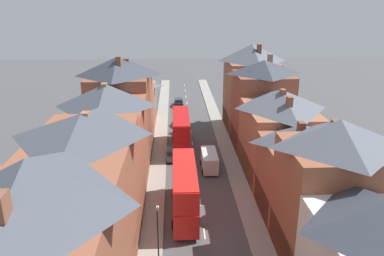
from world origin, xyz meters
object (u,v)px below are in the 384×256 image
car_parked_left_a (179,102)px  street_lamp (158,235)px  double_decker_bus_mid_street (185,189)px  double_decker_bus_lead (181,131)px  car_parked_right_a (180,121)px  car_mid_black (173,153)px  delivery_van (209,160)px

car_parked_left_a → street_lamp: bearing=-92.8°
double_decker_bus_mid_street → car_parked_left_a: 42.15m
double_decker_bus_lead → double_decker_bus_mid_street: bearing=-90.0°
car_parked_right_a → car_mid_black: size_ratio=0.93×
street_lamp → double_decker_bus_lead: bearing=84.8°
double_decker_bus_lead → delivery_van: double_decker_bus_lead is taller
double_decker_bus_lead → double_decker_bus_mid_street: 18.19m
double_decker_bus_mid_street → delivery_van: 11.22m
car_parked_left_a → street_lamp: 50.69m
double_decker_bus_lead → street_lamp: size_ratio=1.96×
double_decker_bus_mid_street → car_mid_black: 14.49m
double_decker_bus_mid_street → car_parked_left_a: double_decker_bus_mid_street is taller
car_mid_black → street_lamp: (-1.15, -22.76, 2.43)m
double_decker_bus_mid_street → car_mid_black: double_decker_bus_mid_street is taller
delivery_van → car_parked_left_a: bearing=96.5°
car_parked_left_a → car_mid_black: 27.84m
delivery_van → street_lamp: size_ratio=0.95×
double_decker_bus_mid_street → car_mid_black: bearing=95.2°
double_decker_bus_lead → delivery_van: 8.60m
car_parked_right_a → car_mid_black: bearing=-95.0°
car_mid_black → car_parked_right_a: bearing=85.0°
car_parked_right_a → double_decker_bus_mid_street: bearing=-90.0°
car_parked_left_a → car_parked_right_a: bearing=-90.0°
car_mid_black → delivery_van: size_ratio=0.79×
car_parked_right_a → street_lamp: 37.80m
street_lamp → delivery_van: bearing=72.3°
car_parked_left_a → car_mid_black: size_ratio=1.01×
car_mid_black → car_parked_left_a: bearing=87.3°
double_decker_bus_mid_street → delivery_van: size_ratio=2.08×
double_decker_bus_lead → car_parked_left_a: 23.99m
car_parked_left_a → car_mid_black: car_parked_left_a is taller
double_decker_bus_mid_street → street_lamp: (-2.44, -8.47, 0.43)m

